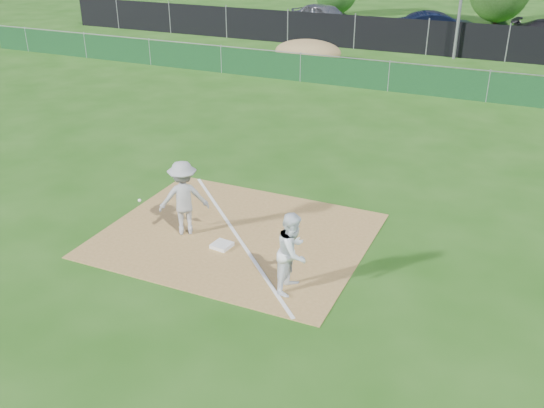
{
  "coord_description": "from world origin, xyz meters",
  "views": [
    {
      "loc": [
        5.89,
        -10.02,
        6.82
      ],
      "look_at": [
        0.92,
        1.0,
        1.0
      ],
      "focal_mm": 40.0,
      "sensor_mm": 36.0,
      "label": 1
    }
  ],
  "objects_px": {
    "play_at_first": "(184,198)",
    "car_mid": "(438,26)",
    "car_left": "(324,17)",
    "runner": "(293,252)",
    "first_base": "(222,245)"
  },
  "relations": [
    {
      "from": "runner",
      "to": "car_mid",
      "type": "distance_m",
      "value": 28.11
    },
    {
      "from": "car_mid",
      "to": "play_at_first",
      "type": "bearing_deg",
      "value": 156.72
    },
    {
      "from": "car_left",
      "to": "car_mid",
      "type": "bearing_deg",
      "value": -69.47
    },
    {
      "from": "first_base",
      "to": "car_left",
      "type": "relative_size",
      "value": 0.08
    },
    {
      "from": "play_at_first",
      "to": "car_mid",
      "type": "distance_m",
      "value": 26.89
    },
    {
      "from": "first_base",
      "to": "car_left",
      "type": "distance_m",
      "value": 28.52
    },
    {
      "from": "runner",
      "to": "first_base",
      "type": "bearing_deg",
      "value": 67.49
    },
    {
      "from": "first_base",
      "to": "play_at_first",
      "type": "xyz_separation_m",
      "value": [
        -1.11,
        0.27,
        0.85
      ]
    },
    {
      "from": "first_base",
      "to": "car_mid",
      "type": "distance_m",
      "value": 27.15
    },
    {
      "from": "first_base",
      "to": "play_at_first",
      "type": "height_order",
      "value": "play_at_first"
    },
    {
      "from": "car_left",
      "to": "play_at_first",
      "type": "bearing_deg",
      "value": -143.44
    },
    {
      "from": "play_at_first",
      "to": "car_left",
      "type": "height_order",
      "value": "play_at_first"
    },
    {
      "from": "car_left",
      "to": "first_base",
      "type": "bearing_deg",
      "value": -141.38
    },
    {
      "from": "runner",
      "to": "car_mid",
      "type": "height_order",
      "value": "runner"
    },
    {
      "from": "play_at_first",
      "to": "runner",
      "type": "height_order",
      "value": "play_at_first"
    }
  ]
}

